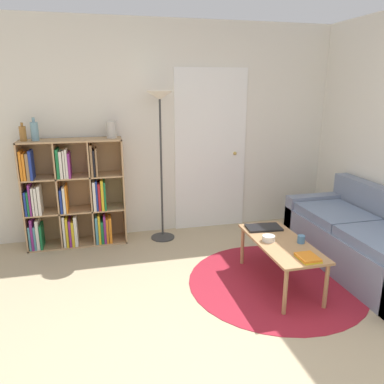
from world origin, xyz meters
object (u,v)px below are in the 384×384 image
(coffee_table, at_px, (281,246))
(vase_on_shelf, at_px, (111,130))
(laptop, at_px, (264,227))
(bottle_middle, at_px, (35,131))
(bottle_left, at_px, (23,133))
(bookshelf, at_px, (71,197))
(bowl, at_px, (269,238))
(floor_lamp, at_px, (160,117))
(cup, at_px, (301,239))
(couch, at_px, (368,243))

(coffee_table, relative_size, vase_on_shelf, 5.34)
(laptop, xyz_separation_m, bottle_middle, (-2.25, 1.11, 0.92))
(bottle_left, bearing_deg, bottle_middle, -1.40)
(bookshelf, relative_size, vase_on_shelf, 6.49)
(coffee_table, height_order, bowl, bowl)
(laptop, height_order, bowl, bowl)
(floor_lamp, distance_m, coffee_table, 1.98)
(bowl, xyz_separation_m, vase_on_shelf, (-1.33, 1.44, 0.89))
(floor_lamp, bearing_deg, cup, -54.12)
(bookshelf, height_order, couch, bookshelf)
(bowl, height_order, bottle_middle, bottle_middle)
(laptop, bearing_deg, bookshelf, 149.71)
(floor_lamp, bearing_deg, bookshelf, 175.06)
(bookshelf, distance_m, couch, 3.31)
(couch, height_order, coffee_table, couch)
(coffee_table, distance_m, laptop, 0.35)
(floor_lamp, bearing_deg, bottle_middle, 177.14)
(laptop, height_order, bottle_middle, bottle_middle)
(couch, height_order, cup, couch)
(couch, relative_size, bowl, 15.68)
(bowl, bearing_deg, couch, 1.83)
(floor_lamp, bearing_deg, vase_on_shelf, 170.81)
(bookshelf, relative_size, bottle_middle, 4.98)
(bookshelf, bearing_deg, coffee_table, -37.10)
(cup, xyz_separation_m, bottle_left, (-2.55, 1.53, 0.87))
(coffee_table, xyz_separation_m, bottle_middle, (-2.27, 1.45, 0.97))
(laptop, bearing_deg, vase_on_shelf, 141.71)
(bookshelf, distance_m, laptop, 2.24)
(vase_on_shelf, bearing_deg, couch, -29.49)
(floor_lamp, height_order, vase_on_shelf, floor_lamp)
(bottle_left, bearing_deg, bookshelf, 2.59)
(bookshelf, height_order, laptop, bookshelf)
(bowl, bearing_deg, bottle_middle, 146.72)
(bookshelf, relative_size, floor_lamp, 0.70)
(vase_on_shelf, bearing_deg, floor_lamp, -9.19)
(couch, distance_m, bowl, 1.15)
(coffee_table, relative_size, bottle_left, 5.16)
(laptop, bearing_deg, couch, -14.62)
(floor_lamp, bearing_deg, laptop, -49.88)
(bookshelf, height_order, bottle_left, bottle_left)
(bottle_middle, bearing_deg, cup, -32.16)
(cup, bearing_deg, bottle_middle, 147.84)
(floor_lamp, relative_size, laptop, 4.90)
(bookshelf, height_order, coffee_table, bookshelf)
(bookshelf, xyz_separation_m, floor_lamp, (1.06, -0.09, 0.91))
(floor_lamp, relative_size, cup, 24.64)
(couch, relative_size, bottle_middle, 7.31)
(coffee_table, height_order, bottle_middle, bottle_middle)
(laptop, relative_size, cup, 5.02)
(coffee_table, height_order, cup, cup)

